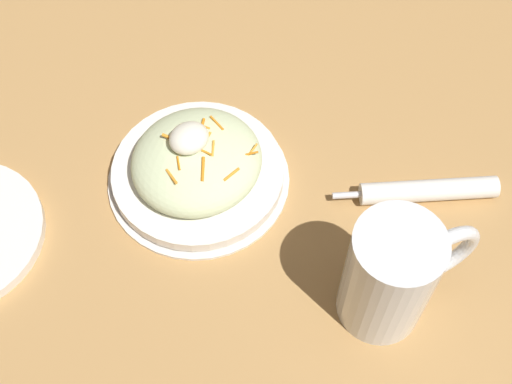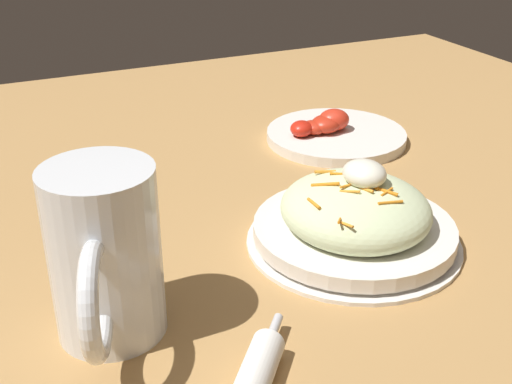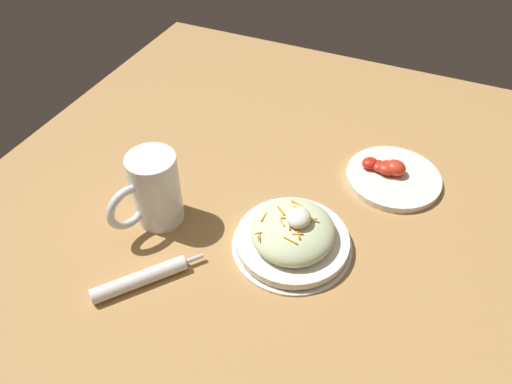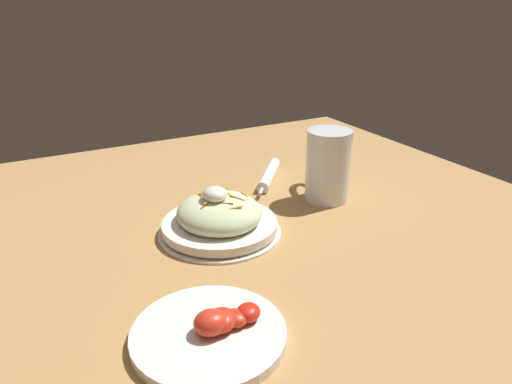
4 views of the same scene
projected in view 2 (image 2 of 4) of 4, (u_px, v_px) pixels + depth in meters
The scene contains 4 objects.
ground_plane at pixel (313, 219), 0.79m from camera, with size 1.43×1.43×0.00m, color #B2844C.
salad_plate at pixel (355, 219), 0.72m from camera, with size 0.24×0.24×0.10m.
beer_mug at pixel (105, 261), 0.57m from camera, with size 0.16×0.10×0.16m.
tomato_plate at pixel (333, 133), 1.00m from camera, with size 0.21×0.21×0.05m.
Camera 2 is at (0.60, -0.35, 0.38)m, focal length 46.61 mm.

